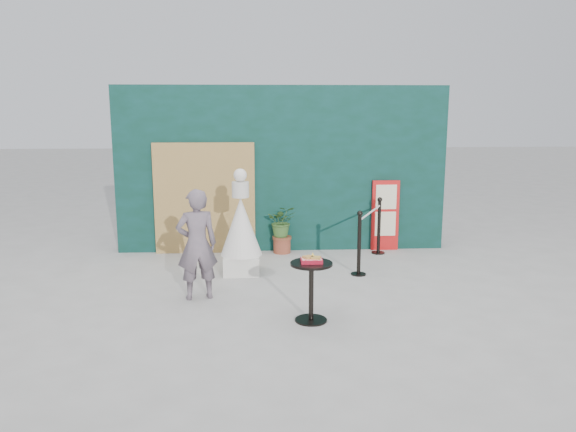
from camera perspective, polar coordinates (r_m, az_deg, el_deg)
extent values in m
plane|color=#ADAAA5|center=(7.56, 0.53, -9.21)|extent=(60.00, 60.00, 0.00)
cube|color=#0A2E23|center=(10.30, -0.63, 4.79)|extent=(6.00, 0.30, 3.00)
cube|color=tan|center=(10.19, -8.46, 1.77)|extent=(1.80, 0.08, 2.00)
imported|color=slate|center=(7.77, -9.24, -2.87)|extent=(0.64, 0.50, 1.54)
cube|color=red|center=(10.50, 9.84, 0.06)|extent=(0.50, 0.06, 1.30)
cube|color=beige|center=(10.41, 9.95, 1.92)|extent=(0.38, 0.02, 0.45)
cube|color=beige|center=(10.50, 9.86, -0.78)|extent=(0.38, 0.02, 0.45)
cube|color=red|center=(10.57, 9.79, -2.64)|extent=(0.38, 0.02, 0.18)
cube|color=silver|center=(9.02, -4.73, -4.86)|extent=(0.56, 0.56, 0.31)
cone|color=silver|center=(8.87, -4.80, -1.04)|extent=(0.66, 0.66, 0.92)
cylinder|color=beige|center=(8.77, -4.86, 2.69)|extent=(0.27, 0.27, 0.25)
sphere|color=white|center=(8.74, -4.88, 4.16)|extent=(0.20, 0.20, 0.20)
cylinder|color=black|center=(7.10, 2.35, -10.51)|extent=(0.40, 0.40, 0.02)
cylinder|color=black|center=(6.98, 2.37, -7.83)|extent=(0.06, 0.06, 0.72)
cylinder|color=black|center=(6.86, 2.40, -4.87)|extent=(0.52, 0.52, 0.03)
cube|color=#B01228|center=(6.85, 2.40, -4.55)|extent=(0.26, 0.19, 0.05)
cube|color=red|center=(6.85, 2.40, -4.33)|extent=(0.24, 0.17, 0.00)
cube|color=#D8944F|center=(6.85, 2.06, -4.19)|extent=(0.15, 0.14, 0.02)
cube|color=gold|center=(6.83, 2.84, -4.24)|extent=(0.13, 0.13, 0.02)
cone|color=yellow|center=(6.89, 2.53, -3.95)|extent=(0.06, 0.06, 0.06)
cylinder|color=brown|center=(10.24, -0.62, -3.04)|extent=(0.31, 0.31, 0.26)
cylinder|color=brown|center=(10.20, -0.62, -2.22)|extent=(0.35, 0.35, 0.04)
imported|color=#365C27|center=(10.14, -0.62, -0.52)|extent=(0.51, 0.45, 0.57)
cylinder|color=black|center=(9.01, 7.17, -5.87)|extent=(0.24, 0.24, 0.02)
cylinder|color=black|center=(8.89, 7.24, -2.97)|extent=(0.06, 0.06, 0.96)
sphere|color=black|center=(8.78, 7.32, 0.26)|extent=(0.09, 0.09, 0.09)
cylinder|color=black|center=(10.36, 9.14, -3.70)|extent=(0.24, 0.24, 0.02)
cylinder|color=black|center=(10.25, 9.22, -1.16)|extent=(0.06, 0.06, 0.96)
sphere|color=black|center=(10.15, 9.31, 1.66)|extent=(0.09, 0.09, 0.09)
cylinder|color=silver|center=(9.48, 8.37, 0.35)|extent=(0.63, 1.31, 0.03)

